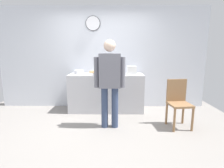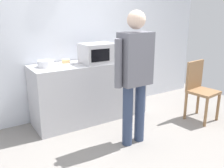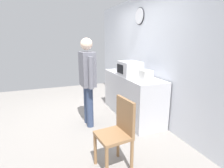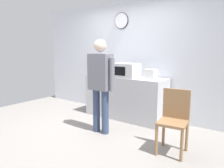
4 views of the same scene
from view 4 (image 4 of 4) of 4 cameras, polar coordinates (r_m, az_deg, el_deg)
ground_plane at (r=4.13m, az=-7.36°, el=-12.61°), size 6.00×6.00×0.00m
back_wall at (r=5.11m, az=4.85°, el=6.70°), size 5.40×0.13×2.60m
kitchen_counter at (r=4.84m, az=3.54°, el=-3.49°), size 1.81×0.62×0.93m
microwave at (r=4.60m, az=3.80°, el=3.58°), size 0.50×0.39×0.30m
sandwich_plate at (r=5.03m, az=0.83°, el=2.61°), size 0.24×0.24×0.07m
salad_bowl at (r=5.18m, az=-2.46°, el=3.07°), size 0.23×0.23×0.09m
toaster at (r=4.40m, az=10.12°, el=2.54°), size 0.22×0.18×0.20m
fork_utensil at (r=4.58m, az=10.16°, el=1.58°), size 0.11×0.16×0.01m
spoon_utensil at (r=4.76m, az=9.37°, el=1.91°), size 0.02×0.17×0.01m
person_standing at (r=3.88m, az=-3.05°, el=1.16°), size 0.59×0.25×1.69m
wooden_chair at (r=3.38m, az=16.00°, el=-8.51°), size 0.44×0.44×0.94m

